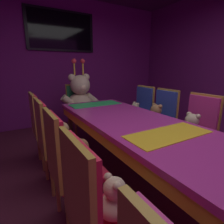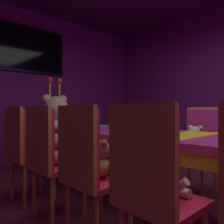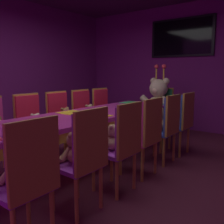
{
  "view_description": "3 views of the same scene",
  "coord_description": "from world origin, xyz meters",
  "px_view_note": "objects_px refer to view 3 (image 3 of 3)",
  "views": [
    {
      "loc": [
        -1.13,
        -0.98,
        1.29
      ],
      "look_at": [
        -0.21,
        0.59,
        0.83
      ],
      "focal_mm": 28.42,
      "sensor_mm": 36.0,
      "label": 1
    },
    {
      "loc": [
        -1.79,
        -0.99,
        0.95
      ],
      "look_at": [
        0.02,
        0.92,
        0.93
      ],
      "focal_mm": 37.42,
      "sensor_mm": 36.0,
      "label": 2
    },
    {
      "loc": [
        2.33,
        -2.36,
        1.29
      ],
      "look_at": [
        0.13,
        0.45,
        0.73
      ],
      "focal_mm": 40.4,
      "sensor_mm": 36.0,
      "label": 3
    }
  ],
  "objects_px": {
    "teddy_left_2": "(36,124)",
    "throne_chair": "(162,107)",
    "teddy_left_3": "(66,117)",
    "chair_left_3": "(60,115)",
    "chair_right_4": "(167,122)",
    "teddy_right_1": "(74,149)",
    "teddy_right_5": "(174,118)",
    "banquet_table": "(83,120)",
    "chair_left_2": "(30,121)",
    "wall_tv": "(181,37)",
    "chair_right_1": "(86,151)",
    "chair_right_2": "(123,139)",
    "teddy_right_0": "(17,169)",
    "chair_right_3": "(147,130)",
    "teddy_right_3": "(137,128)",
    "chair_right_0": "(29,172)",
    "chair_left_4": "(84,111)",
    "teddy_right_2": "(113,139)",
    "chair_right_5": "(183,118)",
    "king_teddy_bear": "(158,99)",
    "teddy_left_4": "(90,113)",
    "chair_left_5": "(103,108)",
    "teddy_right_4": "(158,121)"
  },
  "relations": [
    {
      "from": "teddy_right_1",
      "to": "teddy_right_2",
      "type": "height_order",
      "value": "teddy_right_1"
    },
    {
      "from": "chair_right_0",
      "to": "chair_right_3",
      "type": "relative_size",
      "value": 1.0
    },
    {
      "from": "teddy_left_3",
      "to": "chair_right_4",
      "type": "height_order",
      "value": "chair_right_4"
    },
    {
      "from": "chair_right_2",
      "to": "teddy_right_3",
      "type": "relative_size",
      "value": 2.9
    },
    {
      "from": "banquet_table",
      "to": "chair_left_2",
      "type": "distance_m",
      "value": 0.87
    },
    {
      "from": "chair_right_5",
      "to": "teddy_right_5",
      "type": "bearing_deg",
      "value": -0.0
    },
    {
      "from": "teddy_left_3",
      "to": "chair_left_3",
      "type": "bearing_deg",
      "value": -180.0
    },
    {
      "from": "teddy_right_5",
      "to": "chair_right_1",
      "type": "bearing_deg",
      "value": 93.5
    },
    {
      "from": "teddy_right_1",
      "to": "throne_chair",
      "type": "relative_size",
      "value": 0.33
    },
    {
      "from": "chair_right_2",
      "to": "throne_chair",
      "type": "relative_size",
      "value": 1.0
    },
    {
      "from": "chair_left_4",
      "to": "teddy_right_0",
      "type": "xyz_separation_m",
      "value": [
        1.51,
        -2.24,
        -0.02
      ]
    },
    {
      "from": "teddy_right_0",
      "to": "wall_tv",
      "type": "xyz_separation_m",
      "value": [
        -0.68,
        4.5,
        1.47
      ]
    },
    {
      "from": "wall_tv",
      "to": "teddy_right_4",
      "type": "bearing_deg",
      "value": -73.66
    },
    {
      "from": "teddy_left_2",
      "to": "chair_right_4",
      "type": "height_order",
      "value": "chair_right_4"
    },
    {
      "from": "wall_tv",
      "to": "teddy_left_4",
      "type": "bearing_deg",
      "value": -106.78
    },
    {
      "from": "chair_left_5",
      "to": "teddy_right_0",
      "type": "height_order",
      "value": "chair_left_5"
    },
    {
      "from": "chair_right_1",
      "to": "throne_chair",
      "type": "relative_size",
      "value": 1.0
    },
    {
      "from": "chair_left_3",
      "to": "teddy_right_3",
      "type": "distance_m",
      "value": 1.5
    },
    {
      "from": "teddy_right_3",
      "to": "chair_left_2",
      "type": "bearing_deg",
      "value": 19.1
    },
    {
      "from": "chair_left_2",
      "to": "chair_right_3",
      "type": "height_order",
      "value": "same"
    },
    {
      "from": "chair_right_3",
      "to": "teddy_right_5",
      "type": "xyz_separation_m",
      "value": [
        -0.14,
        1.09,
        -0.02
      ]
    },
    {
      "from": "throne_chair",
      "to": "king_teddy_bear",
      "type": "height_order",
      "value": "king_teddy_bear"
    },
    {
      "from": "teddy_left_2",
      "to": "throne_chair",
      "type": "xyz_separation_m",
      "value": [
        0.69,
        2.52,
        0.03
      ]
    },
    {
      "from": "teddy_left_3",
      "to": "chair_left_4",
      "type": "xyz_separation_m",
      "value": [
        -0.14,
        0.55,
        0.02
      ]
    },
    {
      "from": "chair_right_2",
      "to": "chair_right_4",
      "type": "height_order",
      "value": "same"
    },
    {
      "from": "teddy_right_1",
      "to": "wall_tv",
      "type": "relative_size",
      "value": 0.22
    },
    {
      "from": "teddy_right_0",
      "to": "chair_right_2",
      "type": "distance_m",
      "value": 1.13
    },
    {
      "from": "teddy_left_4",
      "to": "chair_right_3",
      "type": "height_order",
      "value": "chair_right_3"
    },
    {
      "from": "chair_right_4",
      "to": "throne_chair",
      "type": "height_order",
      "value": "same"
    },
    {
      "from": "chair_right_1",
      "to": "teddy_right_5",
      "type": "bearing_deg",
      "value": -86.5
    },
    {
      "from": "teddy_left_4",
      "to": "chair_left_4",
      "type": "bearing_deg",
      "value": -180.0
    },
    {
      "from": "teddy_right_2",
      "to": "chair_right_4",
      "type": "relative_size",
      "value": 0.31
    },
    {
      "from": "teddy_left_4",
      "to": "chair_left_5",
      "type": "height_order",
      "value": "chair_left_5"
    },
    {
      "from": "teddy_right_3",
      "to": "teddy_right_4",
      "type": "xyz_separation_m",
      "value": [
        -0.01,
        0.58,
        0.0
      ]
    },
    {
      "from": "chair_left_3",
      "to": "chair_right_4",
      "type": "xyz_separation_m",
      "value": [
        1.63,
        0.55,
        0.0
      ]
    },
    {
      "from": "chair_left_4",
      "to": "teddy_right_2",
      "type": "distance_m",
      "value": 1.89
    },
    {
      "from": "teddy_right_1",
      "to": "teddy_right_3",
      "type": "relative_size",
      "value": 0.94
    },
    {
      "from": "teddy_right_1",
      "to": "teddy_right_5",
      "type": "bearing_deg",
      "value": -90.35
    },
    {
      "from": "teddy_right_1",
      "to": "teddy_right_5",
      "type": "distance_m",
      "value": 2.16
    },
    {
      "from": "wall_tv",
      "to": "chair_right_1",
      "type": "bearing_deg",
      "value": -78.23
    },
    {
      "from": "chair_left_2",
      "to": "teddy_left_2",
      "type": "distance_m",
      "value": 0.14
    },
    {
      "from": "teddy_right_0",
      "to": "teddy_right_3",
      "type": "xyz_separation_m",
      "value": [
        -0.01,
        1.66,
        0.01
      ]
    },
    {
      "from": "teddy_right_3",
      "to": "banquet_table",
      "type": "bearing_deg",
      "value": 21.47
    },
    {
      "from": "teddy_right_2",
      "to": "teddy_right_4",
      "type": "distance_m",
      "value": 1.12
    },
    {
      "from": "chair_right_0",
      "to": "chair_left_5",
      "type": "bearing_deg",
      "value": -59.31
    },
    {
      "from": "chair_left_4",
      "to": "chair_right_1",
      "type": "distance_m",
      "value": 2.33
    },
    {
      "from": "teddy_left_2",
      "to": "chair_right_2",
      "type": "relative_size",
      "value": 0.28
    },
    {
      "from": "chair_left_4",
      "to": "chair_right_3",
      "type": "bearing_deg",
      "value": -19.46
    },
    {
      "from": "teddy_right_0",
      "to": "chair_right_3",
      "type": "relative_size",
      "value": 0.31
    },
    {
      "from": "chair_left_5",
      "to": "teddy_right_0",
      "type": "distance_m",
      "value": 3.16
    }
  ]
}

